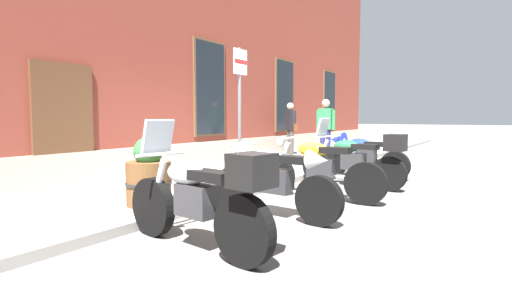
# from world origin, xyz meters

# --- Properties ---
(ground_plane) EXTENTS (140.00, 140.00, 0.00)m
(ground_plane) POSITION_xyz_m (0.00, 0.00, 0.00)
(ground_plane) COLOR #565451
(sidewalk) EXTENTS (33.74, 3.04, 0.12)m
(sidewalk) POSITION_xyz_m (0.00, 1.52, 0.06)
(sidewalk) COLOR gray
(sidewalk) RESTS_ON ground_plane
(lane_stripe) EXTENTS (33.74, 0.12, 0.01)m
(lane_stripe) POSITION_xyz_m (0.00, -3.20, 0.00)
(lane_stripe) COLOR silver
(lane_stripe) RESTS_ON ground_plane
(brick_pub_facade) EXTENTS (27.74, 5.15, 7.47)m
(brick_pub_facade) POSITION_xyz_m (0.00, 5.56, 3.72)
(brick_pub_facade) COLOR maroon
(brick_pub_facade) RESTS_ON ground_plane
(motorcycle_silver_touring) EXTENTS (0.65, 2.05, 1.32)m
(motorcycle_silver_touring) POSITION_xyz_m (-2.89, -1.06, 0.55)
(motorcycle_silver_touring) COLOR black
(motorcycle_silver_touring) RESTS_ON ground_plane
(motorcycle_white_sport) EXTENTS (0.62, 2.01, 1.04)m
(motorcycle_white_sport) POSITION_xyz_m (-1.36, -0.90, 0.57)
(motorcycle_white_sport) COLOR black
(motorcycle_white_sport) RESTS_ON ground_plane
(motorcycle_yellow_naked) EXTENTS (0.62, 2.21, 1.00)m
(motorcycle_yellow_naked) POSITION_xyz_m (-0.01, -1.00, 0.49)
(motorcycle_yellow_naked) COLOR black
(motorcycle_yellow_naked) RESTS_ON ground_plane
(motorcycle_green_touring) EXTENTS (0.64, 2.12, 1.33)m
(motorcycle_green_touring) POSITION_xyz_m (1.37, -1.18, 0.55)
(motorcycle_green_touring) COLOR black
(motorcycle_green_touring) RESTS_ON ground_plane
(motorcycle_blue_sport) EXTENTS (0.62, 2.03, 0.99)m
(motorcycle_blue_sport) POSITION_xyz_m (2.67, -0.82, 0.55)
(motorcycle_blue_sport) COLOR black
(motorcycle_blue_sport) RESTS_ON ground_plane
(pedestrian_striped_shirt) EXTENTS (0.23, 0.59, 1.74)m
(pedestrian_striped_shirt) POSITION_xyz_m (4.66, 0.90, 1.11)
(pedestrian_striped_shirt) COLOR #1E1E4C
(pedestrian_striped_shirt) RESTS_ON sidewalk
(pedestrian_dark_jacket) EXTENTS (0.42, 0.60, 1.69)m
(pedestrian_dark_jacket) POSITION_xyz_m (5.27, 2.40, 1.07)
(pedestrian_dark_jacket) COLOR #38332D
(pedestrian_dark_jacket) RESTS_ON sidewalk
(parking_sign) EXTENTS (0.36, 0.07, 2.44)m
(parking_sign) POSITION_xyz_m (-0.22, 0.41, 1.70)
(parking_sign) COLOR #4C4C51
(parking_sign) RESTS_ON sidewalk
(barrel_planter) EXTENTS (0.64, 0.64, 0.95)m
(barrel_planter) POSITION_xyz_m (-2.16, 0.56, 0.52)
(barrel_planter) COLOR brown
(barrel_planter) RESTS_ON sidewalk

